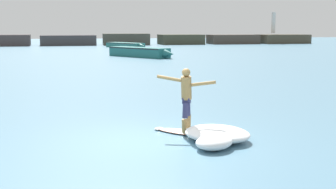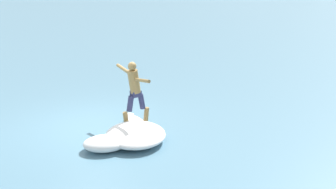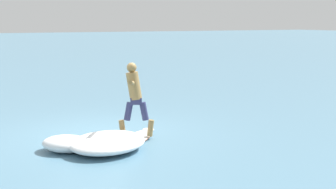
% 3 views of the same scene
% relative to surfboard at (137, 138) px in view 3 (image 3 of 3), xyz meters
% --- Properties ---
extents(ground_plane, '(200.00, 200.00, 0.00)m').
position_rel_surfboard_xyz_m(ground_plane, '(-0.97, -0.57, -0.04)').
color(ground_plane, teal).
extents(surfboard, '(1.66, 1.60, 0.22)m').
position_rel_surfboard_xyz_m(surfboard, '(0.00, 0.00, 0.00)').
color(surfboard, white).
rests_on(surfboard, ground).
extents(surfer, '(1.49, 0.87, 1.73)m').
position_rel_surfboard_xyz_m(surfer, '(0.01, -0.06, 1.05)').
color(surfer, olive).
rests_on(surfer, surfboard).
extents(wave_foam_at_tail, '(1.36, 1.36, 0.34)m').
position_rel_surfboard_xyz_m(wave_foam_at_tail, '(0.25, -1.74, 0.13)').
color(wave_foam_at_tail, white).
rests_on(wave_foam_at_tail, ground).
extents(wave_foam_at_nose, '(2.22, 2.31, 0.37)m').
position_rel_surfboard_xyz_m(wave_foam_at_nose, '(0.60, -0.95, 0.14)').
color(wave_foam_at_nose, white).
rests_on(wave_foam_at_nose, ground).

